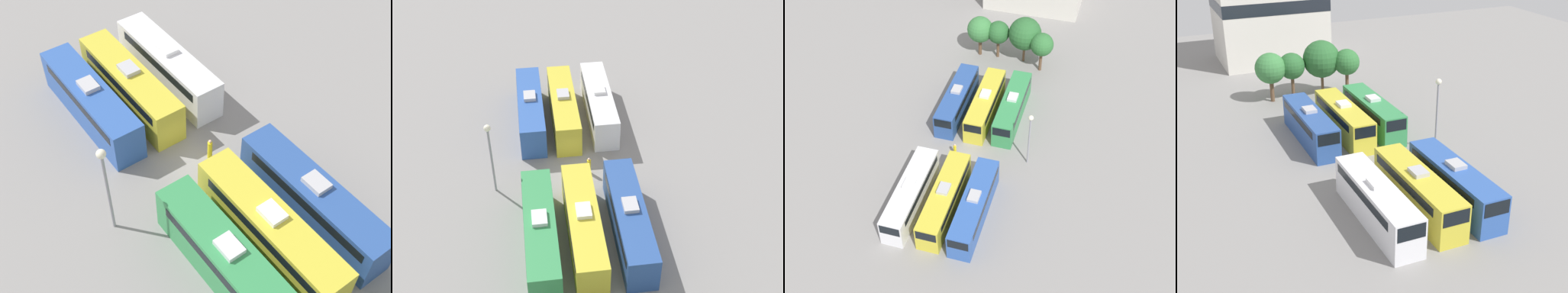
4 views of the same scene
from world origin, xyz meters
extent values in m
plane|color=gray|center=(0.00, 0.00, 0.00)|extent=(121.32, 121.32, 0.00)
cube|color=silver|center=(-3.64, -8.59, 1.67)|extent=(2.50, 11.70, 3.34)
cube|color=black|center=(-3.64, -8.30, 2.63)|extent=(2.54, 9.95, 0.74)
cube|color=black|center=(-3.64, -14.44, 2.61)|extent=(2.20, 0.08, 1.17)
cube|color=white|center=(-3.64, -8.59, 3.52)|extent=(1.20, 1.60, 0.35)
cube|color=gold|center=(0.15, -8.26, 1.67)|extent=(2.50, 11.70, 3.34)
cube|color=black|center=(0.15, -7.96, 2.63)|extent=(2.54, 9.95, 0.74)
cube|color=black|center=(0.15, -14.10, 2.61)|extent=(2.20, 0.08, 1.17)
cube|color=#B2B2B7|center=(0.15, -8.26, 3.52)|extent=(1.20, 1.60, 0.35)
cube|color=#2D56A8|center=(3.56, -8.37, 1.67)|extent=(2.50, 11.70, 3.34)
cube|color=black|center=(3.56, -8.08, 2.63)|extent=(2.54, 9.95, 0.74)
cube|color=black|center=(3.56, -14.21, 2.61)|extent=(2.20, 0.08, 1.17)
cube|color=#B2B2B7|center=(3.56, -8.37, 3.52)|extent=(1.20, 1.60, 0.35)
cube|color=#284C93|center=(-3.66, 8.25, 1.67)|extent=(2.50, 11.70, 3.34)
cube|color=black|center=(-3.66, 8.54, 2.63)|extent=(2.54, 9.95, 0.74)
cube|color=black|center=(-3.66, 2.41, 2.61)|extent=(2.20, 0.08, 1.17)
cube|color=#B2B2B7|center=(-3.66, 8.25, 3.52)|extent=(1.20, 1.60, 0.35)
cube|color=gold|center=(0.13, 8.37, 1.67)|extent=(2.50, 11.70, 3.34)
cube|color=black|center=(0.13, 8.67, 2.63)|extent=(2.54, 9.95, 0.74)
cube|color=black|center=(0.13, 2.53, 2.61)|extent=(2.20, 0.08, 1.17)
cube|color=white|center=(0.13, 8.37, 3.52)|extent=(1.20, 1.60, 0.35)
cube|color=#338C4C|center=(3.65, 8.71, 1.67)|extent=(2.50, 11.70, 3.34)
cube|color=black|center=(3.65, 9.01, 2.63)|extent=(2.54, 9.95, 0.74)
cube|color=black|center=(3.65, 2.87, 2.61)|extent=(2.20, 0.08, 1.17)
cube|color=silver|center=(3.65, 8.71, 3.52)|extent=(1.20, 1.60, 0.35)
cylinder|color=gold|center=(-1.41, 0.17, 0.79)|extent=(0.36, 0.36, 1.58)
sphere|color=tan|center=(-1.41, 0.17, 1.70)|extent=(0.24, 0.24, 0.24)
cylinder|color=gray|center=(7.34, 1.37, 3.48)|extent=(0.20, 0.20, 6.97)
sphere|color=#EAE5C6|center=(7.34, 1.37, 7.15)|extent=(0.60, 0.60, 0.60)
cylinder|color=brown|center=(-4.33, 21.57, 1.46)|extent=(0.51, 0.51, 2.93)
sphere|color=#387A3D|center=(-4.33, 21.57, 4.25)|extent=(3.78, 3.78, 3.78)
cylinder|color=brown|center=(-1.62, 21.66, 1.51)|extent=(0.42, 0.42, 3.03)
sphere|color=#28602D|center=(-1.62, 21.66, 4.17)|extent=(3.28, 3.28, 3.28)
cylinder|color=brown|center=(2.28, 21.70, 1.48)|extent=(0.36, 0.36, 2.96)
sphere|color=#28602D|center=(2.28, 21.70, 4.61)|extent=(4.71, 4.71, 4.71)
cylinder|color=brown|center=(5.07, 20.10, 1.59)|extent=(0.44, 0.44, 3.17)
sphere|color=#2D6B33|center=(5.07, 20.10, 4.32)|extent=(3.28, 3.28, 3.28)
cube|color=beige|center=(0.32, 39.92, 7.98)|extent=(15.57, 11.47, 15.96)
cube|color=black|center=(0.32, 39.92, 8.78)|extent=(15.63, 11.53, 1.80)
camera|label=1|loc=(14.96, 21.15, 30.11)|focal=50.00mm
camera|label=2|loc=(3.77, 38.17, 34.74)|focal=50.00mm
camera|label=3|loc=(14.36, -43.88, 47.37)|focal=50.00mm
camera|label=4|loc=(-18.64, -41.85, 23.84)|focal=50.00mm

